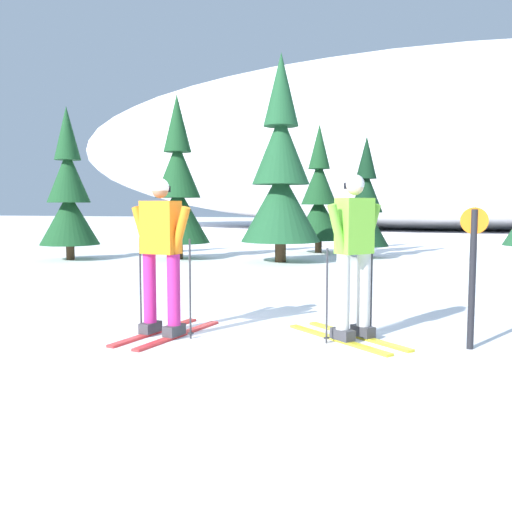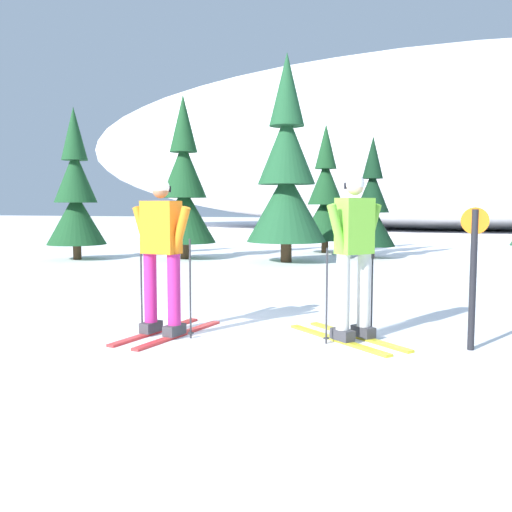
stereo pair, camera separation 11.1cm
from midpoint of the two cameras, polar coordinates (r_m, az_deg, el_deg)
ground_plane at (r=6.77m, az=-5.16°, el=-7.83°), size 120.00×120.00×0.00m
skier_lime_jacket at (r=6.33m, az=10.39°, el=0.14°), size 1.53×1.36×1.86m
skier_orange_jacket at (r=6.55m, az=-9.07°, el=0.30°), size 0.81×1.65×1.83m
pine_tree_far_left at (r=16.47m, az=-17.68°, el=5.80°), size 1.63×1.63×4.23m
pine_tree_left at (r=16.00m, az=-7.13°, el=6.58°), size 1.77×1.77×4.59m
pine_tree_center_left at (r=15.01m, az=3.33°, el=8.15°), size 2.12×2.12×5.49m
pine_tree_center at (r=18.06m, az=7.24°, el=5.74°), size 1.58×1.58×4.08m
pine_tree_center_right at (r=16.43m, az=11.90°, el=4.85°), size 1.34×1.34×3.48m
snow_ridge_background at (r=37.10m, az=20.51°, el=10.79°), size 50.98×20.21×10.70m
trail_marker_post at (r=6.29m, az=21.69°, el=-1.31°), size 0.28×0.07×1.50m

